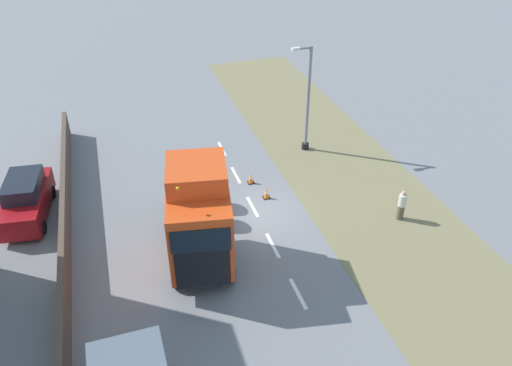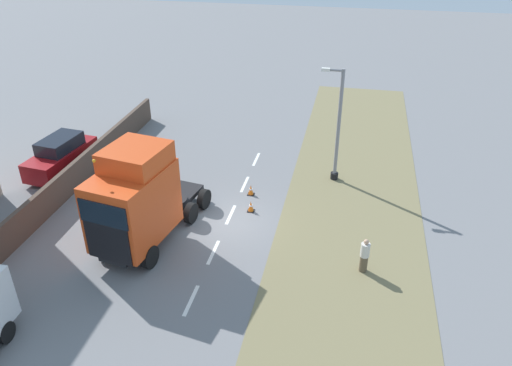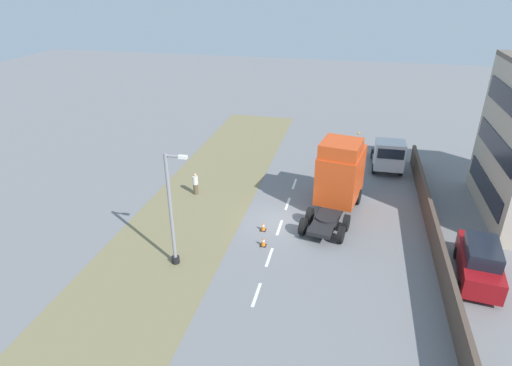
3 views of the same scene
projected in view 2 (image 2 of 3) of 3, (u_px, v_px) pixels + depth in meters
The scene contains 10 objects.
ground_plane at pixel (227, 222), 24.72m from camera, with size 120.00×120.00×0.00m, color slate.
grass_verge at pixel (350, 236), 23.65m from camera, with size 7.00×44.00×0.01m.
lane_markings at pixel (231, 215), 25.32m from camera, with size 0.16×14.60×0.00m.
boundary_wall at pixel (59, 190), 25.93m from camera, with size 0.25×24.00×1.56m.
lorry_cab at pixel (137, 200), 21.83m from camera, with size 3.70×7.40×5.01m.
parked_car at pixel (61, 156), 28.92m from camera, with size 2.35×4.89×2.12m.
lamp_post at pixel (337, 133), 27.21m from camera, with size 1.34×0.43×6.43m.
pedestrian at pixel (364, 256), 21.07m from camera, with size 0.39×0.39×1.64m.
traffic_cone_lead at pixel (251, 206), 25.47m from camera, with size 0.36×0.36×0.58m.
traffic_cone_trailing at pixel (251, 190), 26.93m from camera, with size 0.36×0.36×0.58m.
Camera 2 is at (-5.58, 19.87, 13.82)m, focal length 35.00 mm.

